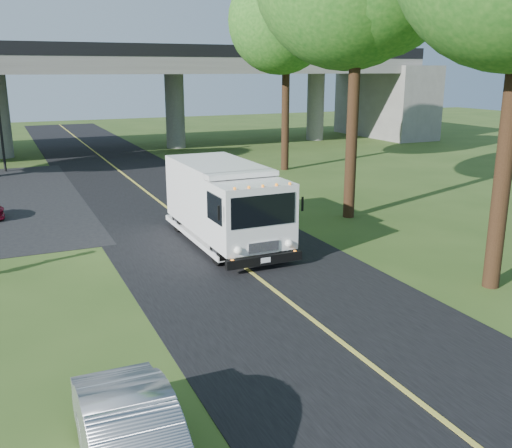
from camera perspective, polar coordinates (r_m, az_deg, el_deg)
ground at (r=12.78m, az=8.16°, el=-11.42°), size 120.00×120.00×0.00m
road at (r=21.32m, az=-6.36°, el=-0.36°), size 7.00×90.00×0.02m
lane_line at (r=21.31m, az=-6.36°, el=-0.31°), size 0.12×90.00×0.01m
overpass at (r=42.05m, az=-16.26°, el=13.06°), size 54.00×10.00×7.30m
tree_right_far at (r=33.33m, az=3.55°, el=19.66°), size 5.77×5.67×10.99m
step_van at (r=18.98m, az=-3.17°, el=2.27°), size 2.39×6.39×2.68m
silver_sedan at (r=8.69m, az=-12.04°, el=-20.95°), size 1.34×3.74×1.23m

